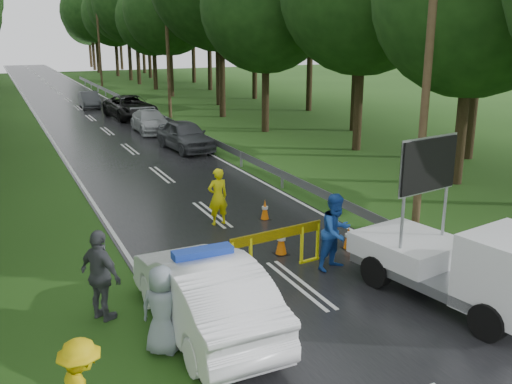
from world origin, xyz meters
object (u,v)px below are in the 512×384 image
police_sedan (204,293)px  queue_car_second (151,121)px  barrier (277,240)px  queue_car_fourth (89,100)px  work_truck (463,264)px  civilian (336,232)px  officer (218,197)px  queue_car_first (185,135)px  queue_car_third (130,107)px

police_sedan → queue_car_second: bearing=-103.5°
barrier → queue_car_fourth: bearing=81.1°
work_truck → civilian: 3.23m
work_truck → officer: (-2.93, 7.38, -0.06)m
work_truck → queue_car_fourth: 38.30m
queue_car_fourth → queue_car_first: bearing=-82.8°
barrier → queue_car_second: queue_car_second is taller
officer → queue_car_fourth: officer is taller
officer → work_truck: bearing=108.2°
queue_car_fourth → barrier: bearing=-89.4°
queue_car_first → queue_car_third: (-0.06, 12.00, 0.03)m
queue_car_third → barrier: bearing=-99.9°
officer → barrier: bearing=87.1°
barrier → queue_car_second: (2.48, 21.65, -0.19)m
barrier → queue_car_third: 27.78m
barrier → work_truck: bearing=-56.8°
police_sedan → queue_car_fourth: police_sedan is taller
queue_car_second → queue_car_third: bearing=90.2°
police_sedan → barrier: police_sedan is taller
police_sedan → barrier: size_ratio=1.83×
queue_car_first → queue_car_fourth: bearing=90.0°
barrier → queue_car_fourth: (1.02, 34.87, -0.21)m
police_sedan → civilian: civilian is taller
work_truck → civilian: size_ratio=2.39×
barrier → queue_car_fourth: queue_car_fourth is taller
work_truck → queue_car_second: size_ratio=1.06×
queue_car_first → queue_car_second: 6.01m
police_sedan → queue_car_fourth: (3.71, 36.90, -0.17)m
queue_car_first → queue_car_third: size_ratio=0.78×
work_truck → barrier: bearing=120.6°
work_truck → officer: bearing=101.8°
queue_car_first → queue_car_fourth: 19.29m
police_sedan → queue_car_first: police_sedan is taller
work_truck → queue_car_third: (-0.24, 31.04, -0.19)m
work_truck → queue_car_fourth: size_ratio=1.23×
queue_car_fourth → queue_car_third: bearing=-75.1°
civilian → queue_car_fourth: civilian is taller
civilian → queue_car_first: (1.28, 16.15, -0.24)m
queue_car_second → civilian: bearing=-91.0°
work_truck → barrier: size_ratio=1.77×
police_sedan → queue_car_fourth: size_ratio=1.27×
work_truck → queue_car_third: size_ratio=0.84×
work_truck → officer: size_ratio=2.61×
officer → queue_car_third: 23.81m
police_sedan → queue_car_third: bearing=-101.3°
queue_car_fourth → work_truck: bearing=-85.0°
work_truck → queue_car_second: bearing=81.1°
police_sedan → queue_car_second: (5.18, 23.68, -0.16)m
officer → queue_car_first: size_ratio=0.41×
queue_car_second → queue_car_fourth: bearing=98.0°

